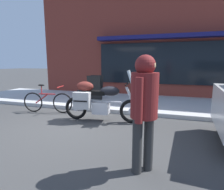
{
  "coord_description": "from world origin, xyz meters",
  "views": [
    {
      "loc": [
        2.44,
        -4.08,
        1.58
      ],
      "look_at": [
        0.88,
        0.75,
        0.7
      ],
      "focal_mm": 29.94,
      "sensor_mm": 36.0,
      "label": 1
    }
  ],
  "objects_px": {
    "sandwich_board_sign": "(95,87)",
    "touring_motorcycle": "(98,99)",
    "pedestrian_walking": "(144,101)",
    "parked_bicycle": "(47,102)"
  },
  "relations": [
    {
      "from": "touring_motorcycle",
      "to": "pedestrian_walking",
      "type": "height_order",
      "value": "pedestrian_walking"
    },
    {
      "from": "touring_motorcycle",
      "to": "parked_bicycle",
      "type": "xyz_separation_m",
      "value": [
        -1.87,
        0.33,
        -0.25
      ]
    },
    {
      "from": "sandwich_board_sign",
      "to": "pedestrian_walking",
      "type": "bearing_deg",
      "value": -59.12
    },
    {
      "from": "touring_motorcycle",
      "to": "sandwich_board_sign",
      "type": "bearing_deg",
      "value": 114.54
    },
    {
      "from": "pedestrian_walking",
      "to": "touring_motorcycle",
      "type": "bearing_deg",
      "value": 127.03
    },
    {
      "from": "sandwich_board_sign",
      "to": "touring_motorcycle",
      "type": "bearing_deg",
      "value": -65.46
    },
    {
      "from": "touring_motorcycle",
      "to": "parked_bicycle",
      "type": "relative_size",
      "value": 1.35
    },
    {
      "from": "parked_bicycle",
      "to": "sandwich_board_sign",
      "type": "xyz_separation_m",
      "value": [
        0.85,
        1.92,
        0.25
      ]
    },
    {
      "from": "parked_bicycle",
      "to": "pedestrian_walking",
      "type": "xyz_separation_m",
      "value": [
        3.41,
        -2.37,
        0.7
      ]
    },
    {
      "from": "touring_motorcycle",
      "to": "sandwich_board_sign",
      "type": "xyz_separation_m",
      "value": [
        -1.03,
        2.25,
        0.0
      ]
    }
  ]
}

